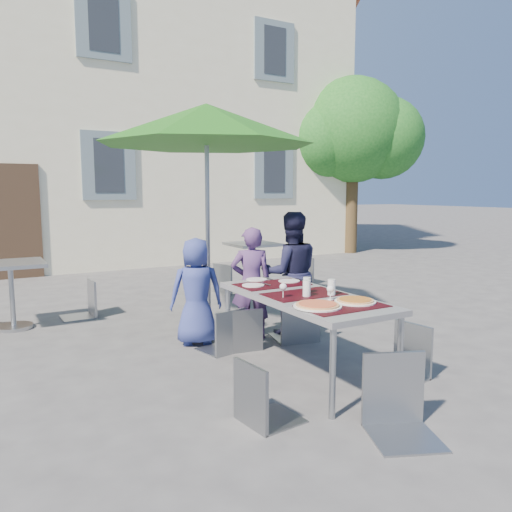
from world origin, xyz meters
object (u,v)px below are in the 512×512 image
chair_1 (242,304)px  cafe_table_0 (11,281)px  chair_5 (401,348)px  bg_chair_l_1 (227,260)px  chair_3 (261,355)px  chair_2 (297,288)px  bg_chair_r_1 (302,254)px  child_0 (196,291)px  chair_0 (225,304)px  child_1 (251,283)px  patio_umbrella (206,126)px  bg_chair_r_0 (83,277)px  cafe_table_1 (253,256)px  child_2 (291,273)px  pizza_near_left (317,305)px  chair_4 (407,320)px  pizza_near_right (355,301)px  dining_table (304,300)px

chair_1 → cafe_table_0: size_ratio=1.05×
chair_1 → chair_5: chair_5 is taller
bg_chair_l_1 → chair_3: bearing=-113.2°
chair_2 → bg_chair_l_1: size_ratio=1.11×
chair_1 → bg_chair_r_1: bg_chair_r_1 is taller
child_0 → chair_0: child_0 is taller
child_1 → chair_3: child_1 is taller
child_1 → chair_2: 0.54m
child_0 → bg_chair_r_1: bearing=-126.0°
patio_umbrella → chair_1: bearing=-95.3°
chair_2 → cafe_table_0: size_ratio=1.26×
bg_chair_r_0 → cafe_table_1: 2.84m
child_2 → bg_chair_r_0: (-1.97, 2.03, -0.17)m
pizza_near_left → child_0: child_0 is taller
chair_0 → bg_chair_r_0: 2.49m
chair_1 → bg_chair_r_0: bg_chair_r_0 is taller
child_2 → chair_4: 1.70m
pizza_near_right → chair_5: bearing=-107.4°
chair_5 → bg_chair_r_0: chair_5 is taller
child_1 → chair_4: size_ratio=1.40×
chair_5 → cafe_table_0: chair_5 is taller
child_2 → patio_umbrella: patio_umbrella is taller
child_0 → child_2: child_2 is taller
child_0 → bg_chair_r_0: (-0.84, 1.86, -0.04)m
cafe_table_0 → bg_chair_l_1: (3.25, 0.67, -0.05)m
child_1 → chair_5: 2.51m
child_2 → chair_5: (-0.70, -2.42, -0.11)m
child_0 → chair_1: (0.34, -0.44, -0.09)m
dining_table → cafe_table_0: size_ratio=2.24×
pizza_near_left → child_0: size_ratio=0.33×
child_0 → chair_5: size_ratio=1.15×
chair_1 → chair_5: (0.09, -2.15, 0.11)m
chair_2 → child_2: bearing=70.1°
chair_1 → patio_umbrella: size_ratio=0.32×
chair_3 → chair_2: bearing=48.5°
chair_1 → bg_chair_r_1: bearing=46.0°
chair_2 → chair_3: (-1.37, -1.55, -0.10)m
chair_4 → patio_umbrella: bearing=108.1°
chair_1 → pizza_near_right: bearing=-76.8°
child_2 → chair_2: (-0.11, -0.29, -0.11)m
cafe_table_0 → cafe_table_1: bearing=8.9°
chair_0 → chair_2: bearing=-2.7°
chair_5 → bg_chair_r_1: 5.63m
child_0 → cafe_table_0: (-1.73, 1.68, 0.00)m
chair_0 → bg_chair_r_0: size_ratio=0.95×
pizza_near_left → cafe_table_1: cafe_table_1 is taller
child_2 → bg_chair_l_1: 2.55m
child_2 → chair_5: bearing=93.8°
child_2 → chair_2: bearing=90.0°
pizza_near_left → chair_1: size_ratio=0.45×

